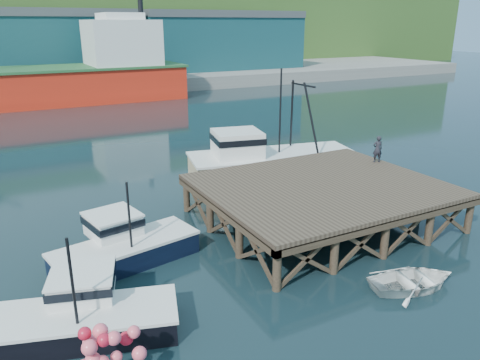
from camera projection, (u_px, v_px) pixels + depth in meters
ground at (228, 243)px, 22.61m from camera, size 300.00×300.00×0.00m
wharf at (323, 188)px, 24.30m from camera, size 12.00×10.00×2.62m
far_quay at (45, 78)px, 80.76m from camera, size 160.00×40.00×2.00m
warehouse_mid at (45, 47)px, 74.83m from camera, size 28.00×16.00×9.00m
warehouse_right at (214, 43)px, 88.27m from camera, size 30.00×16.00×9.00m
hillside at (22, 19)px, 102.63m from camera, size 220.00×50.00×22.00m
boat_navy at (123, 245)px, 20.63m from camera, size 6.66×4.09×3.97m
boat_black at (82, 313)px, 15.90m from camera, size 6.81×5.64×3.96m
trawler at (270, 159)px, 31.03m from camera, size 11.60×6.19×7.38m
dinghy at (413, 280)px, 18.60m from camera, size 4.10×3.33×0.75m
dockworker at (377, 149)px, 27.93m from camera, size 0.69×0.58×1.62m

